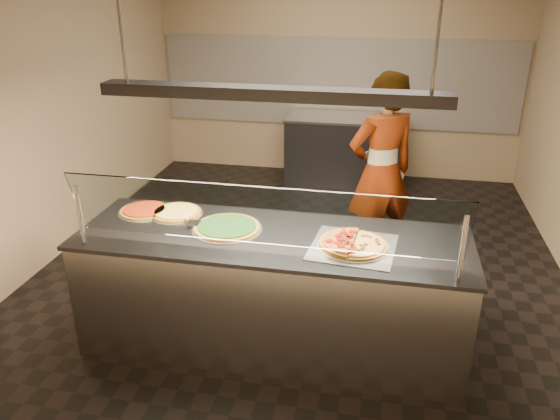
% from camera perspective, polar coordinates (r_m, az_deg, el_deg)
% --- Properties ---
extents(ground, '(5.00, 6.00, 0.02)m').
position_cam_1_polar(ground, '(5.38, 2.14, -6.37)').
color(ground, black).
rests_on(ground, ground).
extents(wall_back, '(5.00, 0.02, 3.00)m').
position_cam_1_polar(wall_back, '(7.75, 6.08, 14.60)').
color(wall_back, '#9D8265').
rests_on(wall_back, ground).
extents(wall_front, '(5.00, 0.02, 3.00)m').
position_cam_1_polar(wall_front, '(2.11, -10.98, -10.15)').
color(wall_front, '#9D8265').
rests_on(wall_front, ground).
extents(wall_left, '(0.02, 6.00, 3.00)m').
position_cam_1_polar(wall_left, '(5.76, -23.49, 9.87)').
color(wall_left, '#9D8265').
rests_on(wall_left, ground).
extents(tile_band, '(4.90, 0.02, 1.20)m').
position_cam_1_polar(tile_band, '(7.75, 5.99, 13.11)').
color(tile_band, silver).
rests_on(tile_band, wall_back).
extents(serving_counter, '(2.83, 0.94, 0.93)m').
position_cam_1_polar(serving_counter, '(4.15, -0.79, -8.47)').
color(serving_counter, '#B7B7BC').
rests_on(serving_counter, ground).
extents(sneeze_guard, '(2.59, 0.18, 0.54)m').
position_cam_1_polar(sneeze_guard, '(3.50, -2.04, -0.73)').
color(sneeze_guard, '#B7B7BC').
rests_on(sneeze_guard, serving_counter).
extents(perforated_tray, '(0.62, 0.62, 0.01)m').
position_cam_1_polar(perforated_tray, '(3.79, 7.64, -3.79)').
color(perforated_tray, silver).
rests_on(perforated_tray, serving_counter).
extents(half_pizza_pepperoni, '(0.28, 0.49, 0.05)m').
position_cam_1_polar(half_pizza_pepperoni, '(3.78, 5.98, -3.28)').
color(half_pizza_pepperoni, brown).
rests_on(half_pizza_pepperoni, perforated_tray).
extents(half_pizza_sausage, '(0.28, 0.49, 0.04)m').
position_cam_1_polar(half_pizza_sausage, '(3.78, 9.38, -3.65)').
color(half_pizza_sausage, brown).
rests_on(half_pizza_sausage, perforated_tray).
extents(pizza_spinach, '(0.52, 0.52, 0.03)m').
position_cam_1_polar(pizza_spinach, '(4.03, -5.54, -1.78)').
color(pizza_spinach, silver).
rests_on(pizza_spinach, serving_counter).
extents(pizza_cheese, '(0.42, 0.42, 0.03)m').
position_cam_1_polar(pizza_cheese, '(4.35, -10.78, -0.21)').
color(pizza_cheese, silver).
rests_on(pizza_cheese, serving_counter).
extents(pizza_tomato, '(0.40, 0.40, 0.03)m').
position_cam_1_polar(pizza_tomato, '(4.44, -13.98, -0.01)').
color(pizza_tomato, silver).
rests_on(pizza_tomato, serving_counter).
extents(pizza_spatula, '(0.19, 0.23, 0.02)m').
position_cam_1_polar(pizza_spatula, '(4.17, -9.22, -0.90)').
color(pizza_spatula, '#B7B7BC').
rests_on(pizza_spatula, pizza_spinach).
extents(prep_table, '(1.55, 0.74, 0.93)m').
position_cam_1_polar(prep_table, '(7.52, 6.60, 6.21)').
color(prep_table, '#2F2F34').
rests_on(prep_table, ground).
extents(worker, '(0.82, 0.75, 1.89)m').
position_cam_1_polar(worker, '(5.23, 10.50, 3.87)').
color(worker, '#46424B').
rests_on(worker, ground).
extents(heat_lamp_housing, '(2.30, 0.18, 0.08)m').
position_cam_1_polar(heat_lamp_housing, '(3.60, -0.92, 12.09)').
color(heat_lamp_housing, '#2F2F34').
rests_on(heat_lamp_housing, ceiling).
extents(lamp_rod_left, '(0.02, 0.02, 1.01)m').
position_cam_1_polar(lamp_rod_left, '(3.87, -16.58, 20.13)').
color(lamp_rod_left, '#B7B7BC').
rests_on(lamp_rod_left, ceiling).
extents(lamp_rod_right, '(0.02, 0.02, 1.01)m').
position_cam_1_polar(lamp_rod_right, '(3.46, 16.49, 19.88)').
color(lamp_rod_right, '#B7B7BC').
rests_on(lamp_rod_right, ceiling).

